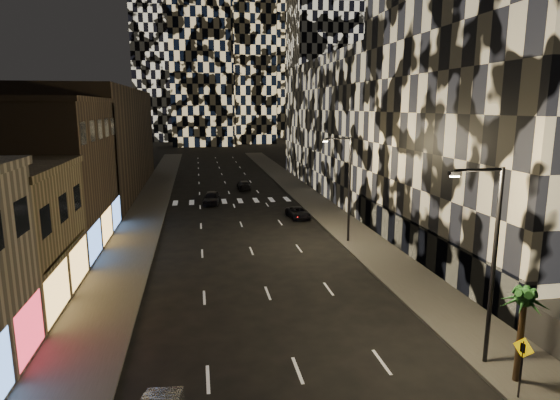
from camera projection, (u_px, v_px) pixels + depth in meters
name	position (u px, v px, depth m)	size (l,w,h in m)	color
sidewalk_left	(150.00, 203.00, 56.97)	(4.00, 120.00, 0.15)	#47443F
sidewalk_right	(310.00, 198.00, 60.39)	(4.00, 120.00, 0.15)	#47443F
curb_left	(168.00, 203.00, 57.33)	(0.20, 120.00, 0.15)	#4C4C47
curb_right	(294.00, 198.00, 60.03)	(0.20, 120.00, 0.15)	#4C4C47
retail_brown	(40.00, 176.00, 38.67)	(10.00, 15.00, 12.00)	#483829
retail_filler_left	(101.00, 141.00, 64.06)	(10.00, 40.00, 14.00)	#483829
midrise_right	(519.00, 115.00, 35.34)	(16.00, 25.00, 22.00)	#232326
midrise_base	(417.00, 241.00, 35.89)	(0.60, 25.00, 3.00)	#383838
midrise_filler_right	(367.00, 125.00, 67.11)	(16.00, 40.00, 18.00)	#232326
streetlight_near	(490.00, 253.00, 20.46)	(2.55, 0.25, 9.00)	black
streetlight_far	(347.00, 182.00, 39.76)	(2.55, 0.25, 9.00)	black
car_dark_midlane	(212.00, 198.00, 56.71)	(1.83, 4.56, 1.55)	black
car_dark_oncoming	(244.00, 185.00, 66.70)	(1.78, 4.38, 1.27)	black
car_dark_rightlane	(298.00, 213.00, 49.54)	(1.92, 4.16, 1.15)	black
ped_sign	(522.00, 357.00, 18.51)	(0.34, 0.83, 2.60)	black
palm_tree	(524.00, 305.00, 19.35)	(2.13, 2.11, 4.19)	#47331E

